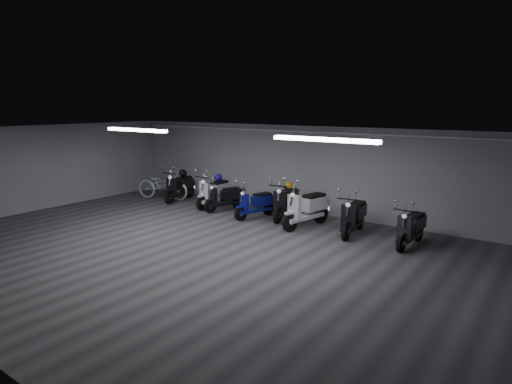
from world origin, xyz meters
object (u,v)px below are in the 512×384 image
Objects in this scene: scooter_3 at (224,193)px; helmet_2 at (218,177)px; scooter_5 at (286,196)px; scooter_8 at (354,210)px; scooter_9 at (411,222)px; bicycle at (162,182)px; scooter_0 at (179,182)px; helmet_0 at (289,186)px; scooter_4 at (255,199)px; helmet_1 at (183,173)px; scooter_2 at (214,187)px; scooter_6 at (306,202)px.

scooter_3 is 0.93m from helmet_2.
scooter_5 reaches higher than scooter_3.
scooter_8 is 1.07× the size of scooter_9.
bicycle is at bearing 172.10° from scooter_5.
scooter_0 reaches higher than helmet_2.
scooter_3 is at bearing -164.74° from helmet_0.
bicycle reaches higher than scooter_4.
scooter_9 reaches higher than helmet_1.
scooter_2 is 1.02× the size of scooter_8.
scooter_8 is 6.97× the size of helmet_2.
scooter_4 is at bearing -109.18° from bicycle.
scooter_0 is 1.70m from helmet_2.
scooter_0 is at bearing 178.88° from scooter_2.
scooter_6 is 1.28m from helmet_0.
scooter_3 is at bearing -107.40° from bicycle.
helmet_0 is 4.50m from helmet_1.
scooter_0 reaches higher than scooter_8.
scooter_3 is 2.19m from scooter_5.
scooter_6 is at bearing -35.68° from scooter_5.
scooter_5 reaches higher than scooter_2.
scooter_4 is (3.71, -0.40, -0.07)m from scooter_0.
scooter_6 is (5.48, -0.37, 0.06)m from scooter_0.
scooter_4 is 0.93m from scooter_5.
scooter_3 is (0.68, -0.24, -0.09)m from scooter_2.
scooter_4 is at bearing -18.01° from helmet_2.
scooter_4 is 4.42m from bicycle.
scooter_6 is 1.17× the size of scooter_9.
scooter_6 reaches higher than bicycle.
scooter_5 is at bearing 166.52° from scooter_6.
scooter_2 is 1.09× the size of scooter_9.
scooter_4 is 0.96× the size of scooter_9.
scooter_4 is at bearing -134.82° from helmet_0.
scooter_0 is 0.92× the size of scooter_6.
helmet_0 is (2.79, 0.33, 0.30)m from scooter_2.
helmet_2 is at bearing 178.13° from scooter_9.
scooter_4 is 5.84× the size of helmet_1.
helmet_2 is (-3.83, 0.64, 0.24)m from scooter_6.
bicycle reaches higher than scooter_9.
scooter_5 is 5.21m from bicycle.
scooter_9 is at bearing 10.87° from scooter_6.
scooter_9 is 4.08m from helmet_0.
scooter_6 reaches higher than helmet_0.
scooter_0 reaches higher than scooter_4.
scooter_2 reaches higher than helmet_1.
scooter_5 is (2.17, 0.32, 0.10)m from scooter_3.
bicycle is at bearing -169.47° from helmet_2.
scooter_8 is at bearing 14.93° from scooter_6.
helmet_1 reaches higher than helmet_0.
scooter_3 is 4.55m from scooter_8.
bicycle is 2.41m from helmet_2.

